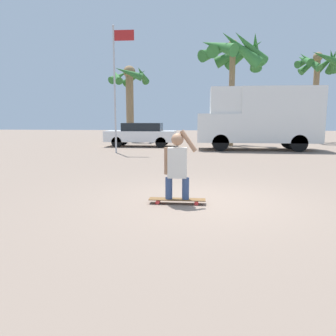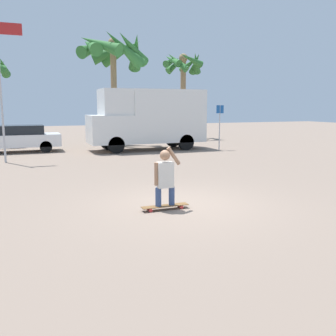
% 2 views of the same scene
% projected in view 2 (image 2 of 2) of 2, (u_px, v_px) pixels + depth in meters
% --- Properties ---
extents(ground_plane, '(80.00, 80.00, 0.00)m').
position_uv_depth(ground_plane, '(182.00, 205.00, 9.28)').
color(ground_plane, gray).
extents(skateboard, '(1.14, 0.23, 0.10)m').
position_uv_depth(skateboard, '(165.00, 206.00, 8.82)').
color(skateboard, brown).
rests_on(skateboard, ground_plane).
extents(person_skateboarder, '(0.65, 0.24, 1.39)m').
position_uv_depth(person_skateboarder, '(165.00, 175.00, 8.70)').
color(person_skateboarder, '#384C7A').
rests_on(person_skateboarder, skateboard).
extents(camper_van, '(6.37, 2.15, 3.31)m').
position_uv_depth(camper_van, '(149.00, 117.00, 20.67)').
color(camper_van, black).
rests_on(camper_van, ground_plane).
extents(parked_car_white, '(4.22, 1.74, 1.42)m').
position_uv_depth(parked_car_white, '(19.00, 138.00, 19.74)').
color(parked_car_white, black).
rests_on(parked_car_white, ground_plane).
extents(palm_tree_near_van, '(3.07, 3.06, 6.38)m').
position_uv_depth(palm_tree_near_van, '(184.00, 68.00, 27.72)').
color(palm_tree_near_van, '#8E704C').
rests_on(palm_tree_near_van, ground_plane).
extents(palm_tree_center_background, '(4.31, 4.36, 6.70)m').
position_uv_depth(palm_tree_center_background, '(114.00, 51.00, 21.93)').
color(palm_tree_center_background, '#8E704C').
rests_on(palm_tree_center_background, ground_plane).
extents(flagpole, '(1.05, 0.12, 6.07)m').
position_uv_depth(flagpole, '(2.00, 81.00, 15.65)').
color(flagpole, '#B7B7BC').
rests_on(flagpole, ground_plane).
extents(street_sign, '(0.44, 0.06, 2.46)m').
position_uv_depth(street_sign, '(220.00, 121.00, 20.69)').
color(street_sign, '#B7B7BC').
rests_on(street_sign, ground_plane).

